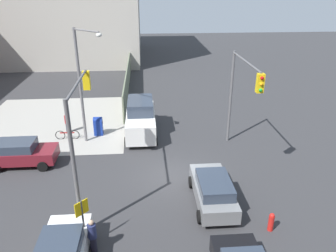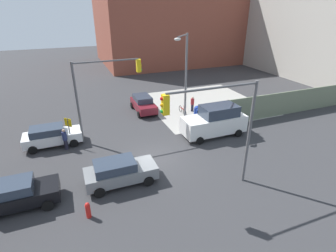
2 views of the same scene
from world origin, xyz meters
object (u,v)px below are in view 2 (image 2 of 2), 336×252
bicycle_leaning_on_fence (183,110)px  van_white_delivery (215,121)px  fire_hydrant (88,210)px  hatchback_black (16,194)px  hatchback_white (51,136)px  mailbox_blue (198,113)px  traffic_signal_se_corner (219,118)px  sedan_gray (120,172)px  pedestrian_crossing (65,139)px  pedestrian_waiting (192,104)px  coupe_maroon (143,104)px  street_lamp_corner (185,72)px  traffic_signal_nw_corner (102,85)px  smokestack (235,20)px

bicycle_leaning_on_fence → van_white_delivery: bearing=-84.5°
fire_hydrant → hatchback_black: hatchback_black is taller
fire_hydrant → hatchback_white: (-1.78, 9.10, 0.36)m
mailbox_blue → hatchback_black: size_ratio=0.34×
traffic_signal_se_corner → hatchback_black: 11.77m
sedan_gray → pedestrian_crossing: size_ratio=2.55×
pedestrian_crossing → van_white_delivery: bearing=27.4°
pedestrian_waiting → van_white_delivery: bearing=-92.6°
coupe_maroon → bicycle_leaning_on_fence: size_ratio=2.36×
van_white_delivery → pedestrian_waiting: (0.68, 5.60, -0.45)m
sedan_gray → bicycle_leaning_on_fence: size_ratio=2.51×
pedestrian_waiting → hatchback_black: bearing=-144.2°
street_lamp_corner → hatchback_black: 15.87m
fire_hydrant → pedestrian_waiting: bearing=44.5°
street_lamp_corner → bicycle_leaning_on_fence: size_ratio=4.57×
hatchback_black → mailbox_blue: bearing=25.3°
sedan_gray → pedestrian_waiting: bearing=44.0°
traffic_signal_nw_corner → mailbox_blue: traffic_signal_nw_corner is taller
coupe_maroon → pedestrian_waiting: 5.11m
smokestack → hatchback_white: 42.49m
traffic_signal_nw_corner → bicycle_leaning_on_fence: 9.54m
mailbox_blue → fire_hydrant: mailbox_blue is taller
mailbox_blue → bicycle_leaning_on_fence: size_ratio=0.82×
traffic_signal_nw_corner → hatchback_white: bearing=174.7°
smokestack → mailbox_blue: bearing=-129.6°
smokestack → sedan_gray: (-29.67, -31.90, -6.62)m
fire_hydrant → traffic_signal_se_corner: bearing=-2.3°
street_lamp_corner → van_white_delivery: 5.20m
hatchback_black → sedan_gray: bearing=0.5°
van_white_delivery → pedestrian_crossing: bearing=170.5°
traffic_signal_nw_corner → street_lamp_corner: (7.43, 1.03, 0.08)m
sedan_gray → van_white_delivery: (8.94, 3.70, 0.44)m
traffic_signal_nw_corner → coupe_maroon: traffic_signal_nw_corner is taller
street_lamp_corner → fire_hydrant: (-9.95, -9.73, -4.22)m
hatchback_white → van_white_delivery: bearing=-13.5°
street_lamp_corner → bicycle_leaning_on_fence: bearing=68.6°
hatchback_white → pedestrian_crossing: (0.98, -1.10, 0.05)m
smokestack → traffic_signal_se_corner: bearing=-125.4°
traffic_signal_se_corner → mailbox_blue: bearing=67.9°
coupe_maroon → pedestrian_waiting: coupe_maroon is taller
hatchback_black → hatchback_white: bearing=75.9°
fire_hydrant → traffic_signal_nw_corner: bearing=73.9°
sedan_gray → pedestrian_crossing: 6.44m
fire_hydrant → hatchback_black: bearing=147.3°
traffic_signal_se_corner → hatchback_white: bearing=134.2°
traffic_signal_nw_corner → bicycle_leaning_on_fence: bearing=18.4°
smokestack → street_lamp_corner: smokestack is taller
traffic_signal_se_corner → sedan_gray: (-5.17, 2.60, -3.80)m
mailbox_blue → traffic_signal_nw_corner: bearing=-176.7°
coupe_maroon → traffic_signal_nw_corner: bearing=-133.5°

